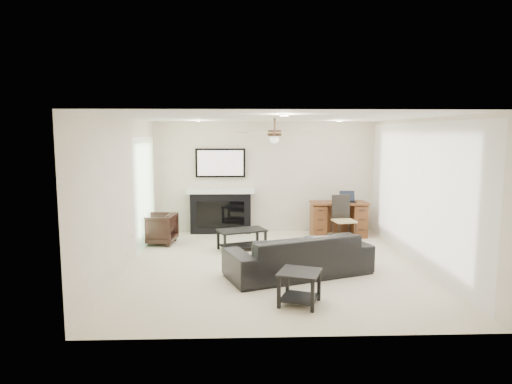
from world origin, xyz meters
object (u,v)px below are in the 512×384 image
armchair (158,229)px  fireplace_unit (221,191)px  desk (338,219)px  sofa (299,254)px  coffee_table (242,240)px

armchair → fireplace_unit: bearing=134.6°
desk → sofa: bearing=-114.3°
armchair → desk: bearing=104.8°
armchair → desk: size_ratio=0.56×
coffee_table → fireplace_unit: (-0.46, 1.51, 0.75)m
sofa → desk: bearing=-134.5°
fireplace_unit → desk: bearing=-9.3°
coffee_table → fireplace_unit: size_ratio=0.47×
armchair → coffee_table: armchair is taller
sofa → coffee_table: sofa is taller
sofa → fireplace_unit: size_ratio=1.20×
coffee_table → desk: bearing=7.4°
desk → fireplace_unit: bearing=170.7°
fireplace_unit → coffee_table: bearing=-72.9°
sofa → coffee_table: (-0.90, 1.60, -0.13)m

